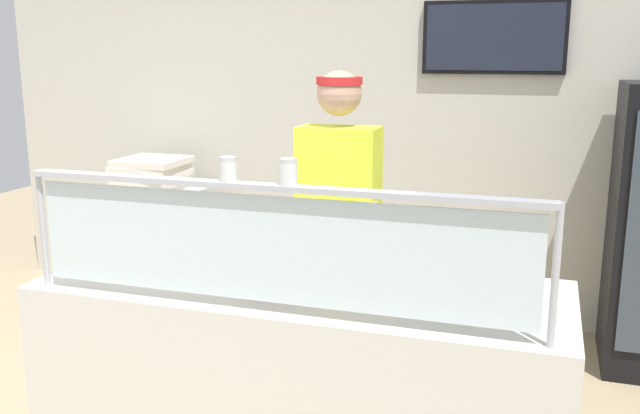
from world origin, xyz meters
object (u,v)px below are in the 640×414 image
Objects in this scene: pizza_server at (277,274)px; pizza_box_stack at (151,174)px; pepper_flake_shaker at (288,174)px; pizza_tray at (287,279)px; worker_figure at (339,229)px; parmesan_shaker at (228,171)px.

pizza_box_stack is at bearing 123.00° from pizza_server.
pepper_flake_shaker reaches higher than pizza_server.
worker_figure reaches higher than pizza_tray.
pizza_server reaches higher than pizza_tray.
pizza_tray is 2.51m from pizza_box_stack.
pizza_server is 0.69m from worker_figure.
pepper_flake_shaker reaches higher than pizza_box_stack.
parmesan_shaker is 0.05× the size of worker_figure.
worker_figure reaches higher than pizza_server.
pizza_server is 2.50m from pizza_box_stack.
pizza_tray is 4.82× the size of pepper_flake_shaker.
parmesan_shaker is at bearing -52.60° from pizza_box_stack.
pepper_flake_shaker is (0.17, -0.30, 0.46)m from pizza_server.
pizza_box_stack is at bearing 133.46° from pizza_tray.
pizza_box_stack reaches higher than pizza_tray.
pizza_tray is at bearing 74.73° from parmesan_shaker.
pepper_flake_shaker reaches higher than pizza_tray.
pizza_tray is at bearing -46.54° from pizza_box_stack.
worker_figure is at bearing 88.83° from pizza_tray.
pizza_tray is 0.58m from parmesan_shaker.
worker_figure reaches higher than pizza_box_stack.
pizza_tray is 0.25× the size of worker_figure.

